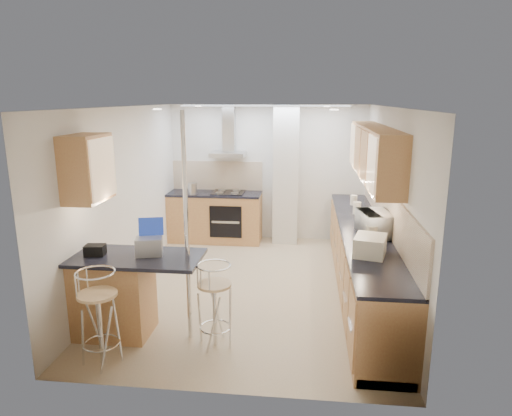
# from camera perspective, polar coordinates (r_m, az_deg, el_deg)

# --- Properties ---
(ground) EXTENTS (4.80, 4.80, 0.00)m
(ground) POSITION_cam_1_polar(r_m,az_deg,el_deg) (6.56, -0.43, -9.88)
(ground) COLOR tan
(ground) RESTS_ON ground
(room_shell) EXTENTS (3.64, 4.84, 2.51)m
(room_shell) POSITION_cam_1_polar(r_m,az_deg,el_deg) (6.45, 2.81, 4.02)
(room_shell) COLOR white
(room_shell) RESTS_ON ground
(right_counter) EXTENTS (0.63, 4.40, 0.92)m
(right_counter) POSITION_cam_1_polar(r_m,az_deg,el_deg) (6.40, 13.11, -6.43)
(right_counter) COLOR #B27247
(right_counter) RESTS_ON ground
(back_counter) EXTENTS (1.70, 0.63, 0.92)m
(back_counter) POSITION_cam_1_polar(r_m,az_deg,el_deg) (8.52, -5.11, -1.09)
(back_counter) COLOR #B27247
(back_counter) RESTS_ON ground
(peninsula) EXTENTS (1.47, 0.72, 0.94)m
(peninsula) POSITION_cam_1_polar(r_m,az_deg,el_deg) (5.33, -14.66, -10.53)
(peninsula) COLOR #B27247
(peninsula) RESTS_ON ground
(microwave) EXTENTS (0.48, 0.62, 0.31)m
(microwave) POSITION_cam_1_polar(r_m,az_deg,el_deg) (5.93, 14.74, -1.93)
(microwave) COLOR white
(microwave) RESTS_ON right_counter
(laptop) EXTENTS (0.33, 0.28, 0.19)m
(laptop) POSITION_cam_1_polar(r_m,az_deg,el_deg) (5.13, -13.22, -4.67)
(laptop) COLOR #94979B
(laptop) RESTS_ON peninsula
(bag) EXTENTS (0.23, 0.18, 0.11)m
(bag) POSITION_cam_1_polar(r_m,az_deg,el_deg) (5.30, -19.47, -4.97)
(bag) COLOR black
(bag) RESTS_ON peninsula
(bar_stool_near) EXTENTS (0.42, 0.42, 1.00)m
(bar_stool_near) POSITION_cam_1_polar(r_m,az_deg,el_deg) (4.89, -19.01, -12.86)
(bar_stool_near) COLOR tan
(bar_stool_near) RESTS_ON ground
(bar_stool_end) EXTENTS (0.54, 0.54, 0.94)m
(bar_stool_end) POSITION_cam_1_polar(r_m,az_deg,el_deg) (4.98, -5.18, -12.00)
(bar_stool_end) COLOR tan
(bar_stool_end) RESTS_ON ground
(jar_a) EXTENTS (0.13, 0.13, 0.18)m
(jar_a) POSITION_cam_1_polar(r_m,az_deg,el_deg) (6.99, 12.50, 0.01)
(jar_a) COLOR white
(jar_a) RESTS_ON right_counter
(jar_b) EXTENTS (0.14, 0.14, 0.16)m
(jar_b) POSITION_cam_1_polar(r_m,az_deg,el_deg) (7.56, 12.11, 0.97)
(jar_b) COLOR white
(jar_b) RESTS_ON right_counter
(jar_c) EXTENTS (0.18, 0.18, 0.20)m
(jar_c) POSITION_cam_1_polar(r_m,az_deg,el_deg) (5.68, 14.24, -3.12)
(jar_c) COLOR beige
(jar_c) RESTS_ON right_counter
(jar_d) EXTENTS (0.11, 0.11, 0.15)m
(jar_d) POSITION_cam_1_polar(r_m,az_deg,el_deg) (5.82, 15.58, -3.06)
(jar_d) COLOR white
(jar_d) RESTS_ON right_counter
(bread_bin) EXTENTS (0.41, 0.48, 0.21)m
(bread_bin) POSITION_cam_1_polar(r_m,az_deg,el_deg) (5.20, 14.07, -4.58)
(bread_bin) COLOR white
(bread_bin) RESTS_ON right_counter
(kettle) EXTENTS (0.16, 0.16, 0.21)m
(kettle) POSITION_cam_1_polar(r_m,az_deg,el_deg) (8.31, -7.95, 2.43)
(kettle) COLOR #B1B4B5
(kettle) RESTS_ON back_counter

